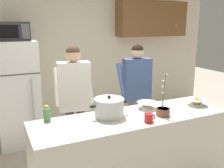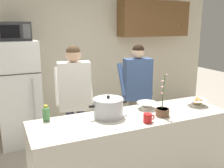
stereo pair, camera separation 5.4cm
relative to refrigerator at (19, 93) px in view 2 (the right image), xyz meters
The scene contains 12 objects.
back_wall_unit 1.47m from the refrigerator, 17.80° to the left, with size 6.00×0.48×2.60m.
kitchen_island 2.16m from the refrigerator, 60.52° to the right, with size 2.25×0.68×0.92m, color beige.
refrigerator is the anchor object (origin of this frame).
microwave 0.98m from the refrigerator, 89.93° to the right, with size 0.48×0.37×0.28m.
person_near_pot 1.22m from the refrigerator, 58.64° to the right, with size 0.56×0.49×1.66m.
person_by_sink 1.89m from the refrigerator, 29.17° to the right, with size 0.55×0.47×1.63m.
cooking_pot 1.93m from the refrigerator, 65.50° to the right, with size 0.45×0.33×0.25m.
coffee_mug 2.35m from the refrigerator, 61.93° to the right, with size 0.13×0.09×0.10m.
bread_bowl 2.70m from the refrigerator, 43.32° to the right, with size 0.25×0.25×0.10m.
empty_bowl 2.16m from the refrigerator, 51.83° to the right, with size 0.24×0.24×0.08m.
bottle_near_edge 1.60m from the refrigerator, 84.50° to the right, with size 0.07×0.07×0.17m.
potted_orchid 2.40m from the refrigerator, 55.53° to the right, with size 0.15×0.15×0.49m.
Camera 2 is at (-1.30, -2.33, 1.93)m, focal length 40.72 mm.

